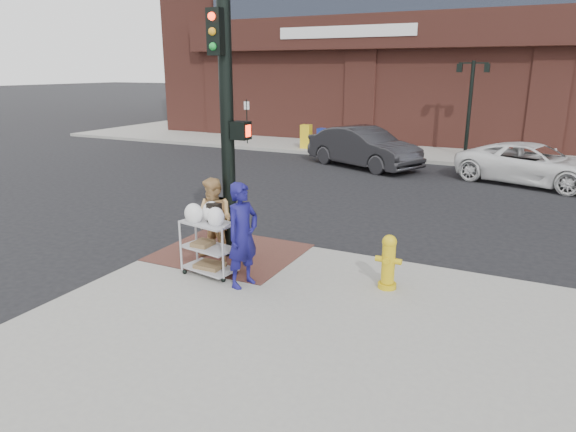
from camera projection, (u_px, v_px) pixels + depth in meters
The scene contains 13 objects.
ground at pixel (231, 280), 9.65m from camera, with size 220.00×220.00×0.00m, color black.
brick_curb_ramp at pixel (230, 252), 10.64m from camera, with size 2.80×2.40×0.01m, color brown.
lamp_post at pixel (470, 98), 21.87m from camera, with size 1.32×0.22×4.00m.
parking_sign at pixel (247, 122), 25.84m from camera, with size 0.05×0.05×2.20m, color black.
traffic_signal_pole at pixel (227, 123), 9.73m from camera, with size 0.61×0.51×5.00m.
woman_blue at pixel (243, 235), 8.80m from camera, with size 0.67×0.44×1.85m, color #15125A.
pedestrian_tan at pixel (214, 220), 10.02m from camera, with size 0.80×0.63×1.65m, color tan.
sedan_dark at pixel (363, 147), 20.47m from camera, with size 1.70×4.87×1.60m, color black.
minivan_white at pixel (533, 164), 17.46m from camera, with size 2.29×4.97×1.38m, color white.
utility_cart at pixel (209, 243), 9.36m from camera, with size 1.06×0.71×1.36m.
fire_hydrant at pixel (388, 261), 8.80m from camera, with size 0.46×0.32×0.97m.
newsbox_yellow at pixel (306, 137), 24.46m from camera, with size 0.47×0.42×1.11m, color yellow.
newsbox_blue at pixel (322, 139), 24.08m from camera, with size 0.42×0.38×0.99m, color navy.
Camera 1 is at (4.90, -7.55, 3.82)m, focal length 32.00 mm.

